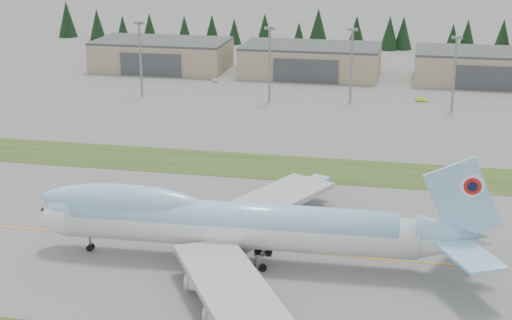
% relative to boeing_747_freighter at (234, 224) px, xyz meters
% --- Properties ---
extents(ground, '(7000.00, 7000.00, 0.00)m').
position_rel_boeing_747_freighter_xyz_m(ground, '(6.48, 5.60, -6.71)').
color(ground, '#60605E').
rests_on(ground, ground).
extents(grass_strip_far, '(400.00, 18.00, 0.08)m').
position_rel_boeing_747_freighter_xyz_m(grass_strip_far, '(6.48, 50.60, -6.71)').
color(grass_strip_far, '#30491A').
rests_on(grass_strip_far, ground).
extents(taxiway_line_main, '(400.00, 0.40, 0.02)m').
position_rel_boeing_747_freighter_xyz_m(taxiway_line_main, '(6.48, 5.60, -6.71)').
color(taxiway_line_main, gold).
rests_on(taxiway_line_main, ground).
extents(boeing_747_freighter, '(76.85, 66.68, 20.35)m').
position_rel_boeing_747_freighter_xyz_m(boeing_747_freighter, '(0.00, 0.00, 0.00)').
color(boeing_747_freighter, white).
rests_on(boeing_747_freighter, ground).
extents(hangar_left, '(48.00, 26.60, 10.80)m').
position_rel_boeing_747_freighter_xyz_m(hangar_left, '(-63.52, 155.50, -1.32)').
color(hangar_left, gray).
rests_on(hangar_left, ground).
extents(hangar_center, '(48.00, 26.60, 10.80)m').
position_rel_boeing_747_freighter_xyz_m(hangar_center, '(-8.52, 155.50, -1.32)').
color(hangar_center, gray).
rests_on(hangar_center, ground).
extents(hangar_right, '(48.00, 26.60, 10.80)m').
position_rel_boeing_747_freighter_xyz_m(hangar_right, '(51.48, 155.50, -1.32)').
color(hangar_right, gray).
rests_on(hangar_right, ground).
extents(floodlight_masts, '(148.06, 8.76, 23.48)m').
position_rel_boeing_747_freighter_xyz_m(floodlight_masts, '(20.29, 113.40, 8.99)').
color(floodlight_masts, gray).
rests_on(floodlight_masts, ground).
extents(service_vehicle_a, '(2.54, 3.86, 1.22)m').
position_rel_boeing_747_freighter_xyz_m(service_vehicle_a, '(-38.99, 138.05, -6.71)').
color(service_vehicle_a, silver).
rests_on(service_vehicle_a, ground).
extents(service_vehicle_b, '(4.22, 1.71, 1.36)m').
position_rel_boeing_747_freighter_xyz_m(service_vehicle_b, '(30.27, 122.79, -6.71)').
color(service_vehicle_b, '#CDE038').
rests_on(service_vehicle_b, ground).
extents(conifer_belt, '(277.06, 15.06, 16.77)m').
position_rel_boeing_747_freighter_xyz_m(conifer_belt, '(12.93, 216.93, 0.35)').
color(conifer_belt, black).
rests_on(conifer_belt, ground).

